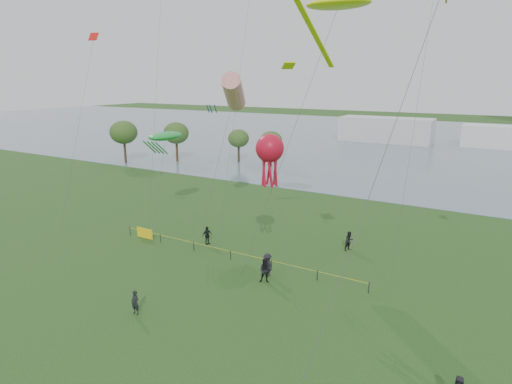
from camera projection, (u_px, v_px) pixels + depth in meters
The scene contains 14 objects.
lake at pixel (439, 143), 104.95m from camera, with size 400.00×120.00×0.08m, color slate.
pavilion_left at pixel (386, 130), 105.82m from camera, with size 22.00×8.00×6.00m, color silver.
pavilion_right at pixel (506, 137), 95.87m from camera, with size 18.00×7.00×5.00m, color white.
trees at pixel (185, 135), 78.30m from camera, with size 29.33×15.74×7.81m.
fence at pixel (176, 240), 39.72m from camera, with size 24.07×0.07×1.05m.
spectator_a at pixel (265, 271), 32.47m from camera, with size 0.94×0.74×1.94m, color black.
spectator_b at pixel (267, 265), 33.61m from camera, with size 1.20×0.69×1.86m, color black.
spectator_c at pixel (207, 235), 40.11m from camera, with size 1.02×0.43×1.75m, color black.
spectator_f at pixel (135, 303), 28.11m from camera, with size 0.60×0.40×1.66m, color black.
spectator_g at pixel (349, 241), 38.66m from camera, with size 0.86×0.67×1.78m, color black.
kite_stingray at pixel (337, 5), 30.81m from camera, with size 7.60×10.01×20.73m.
kite_windsock at pixel (234, 92), 41.75m from camera, with size 4.29×9.76×15.81m.
kite_creature at pixel (165, 136), 44.77m from camera, with size 4.27×8.44×9.75m.
kite_octopus at pixel (270, 149), 31.70m from camera, with size 5.32×4.99×11.17m.
Camera 1 is at (13.36, -13.09, 15.03)m, focal length 30.00 mm.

